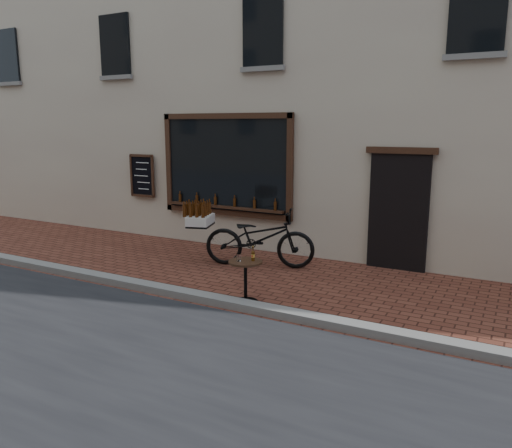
% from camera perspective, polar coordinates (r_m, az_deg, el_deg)
% --- Properties ---
extents(ground, '(90.00, 90.00, 0.00)m').
position_cam_1_polar(ground, '(7.64, -4.82, -9.63)').
color(ground, '#56281C').
rests_on(ground, ground).
extents(kerb, '(90.00, 0.25, 0.12)m').
position_cam_1_polar(kerb, '(7.78, -4.01, -8.77)').
color(kerb, slate).
rests_on(kerb, ground).
extents(shop_building, '(28.00, 6.20, 10.00)m').
position_cam_1_polar(shop_building, '(13.26, 11.45, 20.95)').
color(shop_building, '#BFB296').
rests_on(shop_building, ground).
extents(cargo_bicycle, '(2.57, 1.39, 1.21)m').
position_cam_1_polar(cargo_bicycle, '(9.68, 0.13, -1.52)').
color(cargo_bicycle, black).
rests_on(cargo_bicycle, ground).
extents(bistro_table, '(0.52, 0.52, 0.90)m').
position_cam_1_polar(bistro_table, '(7.72, -1.19, -5.61)').
color(bistro_table, black).
rests_on(bistro_table, ground).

